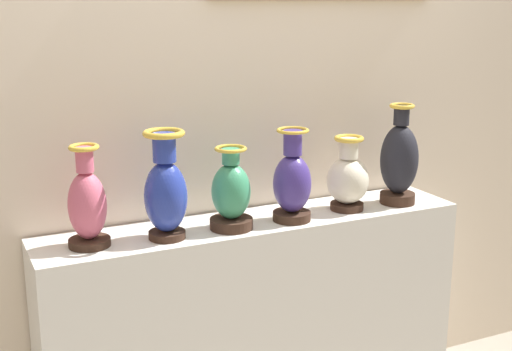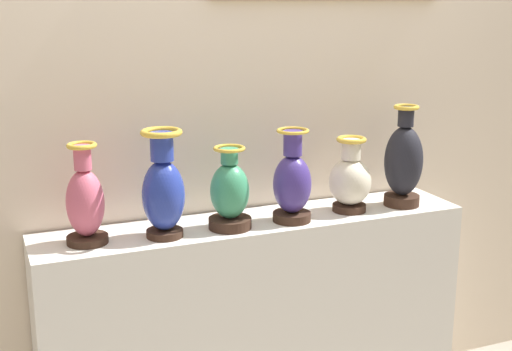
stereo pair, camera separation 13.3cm
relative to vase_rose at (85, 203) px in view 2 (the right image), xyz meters
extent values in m
cube|color=silver|center=(0.64, 0.02, -0.59)|extent=(1.69, 0.33, 0.89)
cube|color=beige|center=(0.64, 0.24, 0.27)|extent=(3.33, 0.10, 2.62)
cylinder|color=#382319|center=(0.00, 0.00, -0.13)|extent=(0.14, 0.14, 0.03)
ellipsoid|color=#CC5972|center=(0.00, 0.00, 0.00)|extent=(0.13, 0.13, 0.24)
cylinder|color=#CC5972|center=(0.00, 0.00, 0.16)|extent=(0.06, 0.06, 0.08)
torus|color=gold|center=(0.00, 0.00, 0.20)|extent=(0.10, 0.10, 0.02)
cylinder|color=#382319|center=(0.27, -0.04, -0.13)|extent=(0.13, 0.13, 0.03)
ellipsoid|color=#263899|center=(0.27, -0.04, 0.01)|extent=(0.15, 0.15, 0.25)
cylinder|color=#263899|center=(0.27, -0.04, 0.18)|extent=(0.08, 0.08, 0.10)
torus|color=gold|center=(0.27, -0.04, 0.23)|extent=(0.15, 0.15, 0.02)
cylinder|color=#382319|center=(0.52, -0.03, -0.13)|extent=(0.16, 0.16, 0.04)
ellipsoid|color=#388C60|center=(0.52, -0.03, 0.00)|extent=(0.14, 0.14, 0.21)
cylinder|color=#388C60|center=(0.52, -0.03, 0.13)|extent=(0.06, 0.06, 0.06)
torus|color=gold|center=(0.52, -0.03, 0.16)|extent=(0.12, 0.12, 0.01)
cylinder|color=#382319|center=(0.77, -0.04, -0.13)|extent=(0.15, 0.15, 0.03)
ellipsoid|color=#3F2D7F|center=(0.77, -0.04, 0.00)|extent=(0.15, 0.15, 0.22)
cylinder|color=#3F2D7F|center=(0.77, -0.04, 0.16)|extent=(0.07, 0.07, 0.09)
torus|color=gold|center=(0.77, -0.04, 0.20)|extent=(0.12, 0.12, 0.01)
cylinder|color=#382319|center=(1.03, -0.01, -0.13)|extent=(0.13, 0.13, 0.03)
ellipsoid|color=beige|center=(1.03, -0.01, -0.03)|extent=(0.17, 0.17, 0.18)
cylinder|color=beige|center=(1.03, -0.01, 0.11)|extent=(0.08, 0.08, 0.08)
torus|color=gold|center=(1.03, -0.01, 0.14)|extent=(0.12, 0.12, 0.02)
cylinder|color=#382319|center=(1.27, -0.02, -0.13)|extent=(0.15, 0.15, 0.04)
ellipsoid|color=black|center=(1.27, -0.02, 0.04)|extent=(0.16, 0.16, 0.29)
cylinder|color=black|center=(1.27, -0.02, 0.22)|extent=(0.06, 0.06, 0.08)
torus|color=gold|center=(1.27, -0.02, 0.26)|extent=(0.10, 0.10, 0.02)
camera|label=1|loc=(-0.45, -2.30, 0.68)|focal=48.99mm
camera|label=2|loc=(-0.33, -2.35, 0.68)|focal=48.99mm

